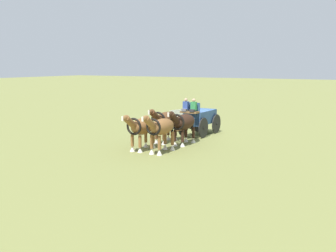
% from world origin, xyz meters
% --- Properties ---
extents(ground_plane, '(220.00, 220.00, 0.00)m').
position_xyz_m(ground_plane, '(0.00, 0.00, 0.00)').
color(ground_plane, olive).
extents(show_wagon, '(5.70, 1.74, 2.65)m').
position_xyz_m(show_wagon, '(0.18, -0.00, 1.19)').
color(show_wagon, '#2D4C7A').
rests_on(show_wagon, ground).
extents(draft_horse_rear_near, '(3.09, 1.00, 2.21)m').
position_xyz_m(draft_horse_rear_near, '(3.69, 0.58, 1.34)').
color(draft_horse_rear_near, '#331E14').
rests_on(draft_horse_rear_near, ground).
extents(draft_horse_rear_off, '(3.15, 1.03, 2.25)m').
position_xyz_m(draft_horse_rear_off, '(3.66, -0.72, 1.38)').
color(draft_horse_rear_off, brown).
rests_on(draft_horse_rear_off, ground).
extents(draft_horse_lead_near, '(3.10, 0.94, 2.26)m').
position_xyz_m(draft_horse_lead_near, '(6.30, 0.54, 1.38)').
color(draft_horse_lead_near, brown).
rests_on(draft_horse_lead_near, ground).
extents(draft_horse_lead_off, '(3.01, 1.00, 2.19)m').
position_xyz_m(draft_horse_lead_off, '(6.27, -0.76, 1.32)').
color(draft_horse_lead_off, brown).
rests_on(draft_horse_lead_off, ground).
extents(sponsor_banner, '(3.05, 1.07, 1.10)m').
position_xyz_m(sponsor_banner, '(-4.93, -3.79, 0.55)').
color(sponsor_banner, silver).
rests_on(sponsor_banner, ground).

